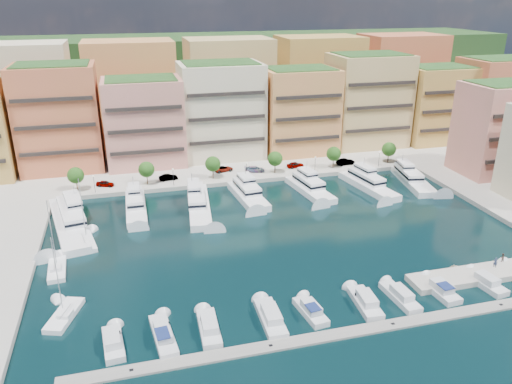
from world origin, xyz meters
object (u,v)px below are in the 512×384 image
at_px(sailboat_1, 57,269).
at_px(sailboat_2, 86,242).
at_px(lamppost_1, 173,174).
at_px(yacht_3, 247,193).
at_px(lamppost_3, 315,162).
at_px(car_5, 346,162).
at_px(cruiser_0, 113,344).
at_px(tree_5, 389,149).
at_px(car_0, 105,184).
at_px(person_1, 502,257).
at_px(cruiser_2, 209,328).
at_px(yacht_5, 367,183).
at_px(lamppost_4, 379,156).
at_px(tree_3, 275,159).
at_px(cruiser_8, 485,283).
at_px(cruiser_4, 311,311).
at_px(lamppost_0, 94,181).
at_px(sailboat_0, 65,316).
at_px(car_4, 295,165).
at_px(cruiser_7, 440,290).
at_px(yacht_2, 198,203).
at_px(cruiser_5, 365,303).
at_px(person_0, 495,262).
at_px(car_2, 224,169).
at_px(tree_0, 76,175).
at_px(car_3, 255,169).
at_px(tree_2, 213,164).
at_px(tree_4, 334,154).
at_px(yacht_6, 412,178).
at_px(cruiser_6, 400,297).
at_px(tree_1, 146,169).
at_px(cruiser_1, 163,336).
at_px(car_1, 168,177).
at_px(yacht_4, 309,188).
at_px(lamppost_2, 247,168).
at_px(cruiser_3, 271,318).
at_px(yacht_0, 68,219).

bearing_deg(sailboat_1, sailboat_2, 65.22).
relative_size(lamppost_1, yacht_3, 0.24).
relative_size(lamppost_3, car_5, 0.84).
distance_m(cruiser_0, sailboat_1, 24.43).
bearing_deg(tree_5, yacht_3, -163.82).
bearing_deg(car_0, person_1, -109.69).
bearing_deg(cruiser_2, car_5, 51.35).
bearing_deg(tree_5, yacht_5, -133.91).
distance_m(lamppost_1, lamppost_4, 54.00).
height_order(tree_3, cruiser_8, tree_3).
distance_m(cruiser_4, person_1, 36.83).
bearing_deg(person_1, car_5, -91.39).
distance_m(lamppost_0, yacht_5, 64.11).
height_order(sailboat_0, car_4, sailboat_0).
bearing_deg(cruiser_7, lamppost_3, 89.19).
bearing_deg(lamppost_1, yacht_2, -72.56).
xyz_separation_m(cruiser_4, cruiser_5, (8.72, 0.00, -0.02)).
relative_size(lamppost_1, person_0, 2.39).
xyz_separation_m(yacht_5, sailboat_0, (-66.05, -36.14, -0.89)).
distance_m(lamppost_3, car_2, 23.55).
height_order(tree_0, car_3, tree_0).
relative_size(tree_2, car_2, 1.13).
relative_size(sailboat_0, car_2, 2.65).
bearing_deg(cruiser_0, lamppost_0, 93.97).
bearing_deg(yacht_5, tree_4, 102.95).
xyz_separation_m(lamppost_0, car_4, (50.39, 4.83, -2.06)).
xyz_separation_m(yacht_6, cruiser_6, (-29.03, -44.89, -0.66)).
xyz_separation_m(tree_1, cruiser_1, (-1.57, -58.12, -4.17)).
relative_size(lamppost_4, car_0, 1.01).
bearing_deg(car_1, car_0, 84.03).
bearing_deg(car_1, yacht_6, -111.45).
xyz_separation_m(tree_5, cruiser_1, (-65.57, -58.12, -4.17)).
bearing_deg(yacht_4, tree_5, 24.40).
height_order(yacht_2, sailboat_1, sailboat_1).
bearing_deg(lamppost_4, sailboat_2, -161.89).
height_order(lamppost_2, yacht_6, yacht_6).
bearing_deg(tree_2, car_2, 51.28).
xyz_separation_m(sailboat_1, car_4, (55.68, 37.97, 1.45)).
height_order(cruiser_3, cruiser_5, same).
distance_m(tree_1, cruiser_2, 58.43).
height_order(tree_5, yacht_3, tree_5).
xyz_separation_m(yacht_0, yacht_6, (80.06, 3.60, 0.00)).
bearing_deg(person_1, yacht_2, -45.49).
bearing_deg(tree_2, lamppost_3, -5.06).
xyz_separation_m(lamppost_3, cruiser_3, (-28.41, -55.80, -3.28)).
relative_size(tree_0, lamppost_3, 1.35).
height_order(cruiser_7, car_1, car_1).
bearing_deg(person_0, car_1, 10.79).
bearing_deg(tree_0, tree_3, 0.00).
bearing_deg(car_4, cruiser_1, 142.16).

